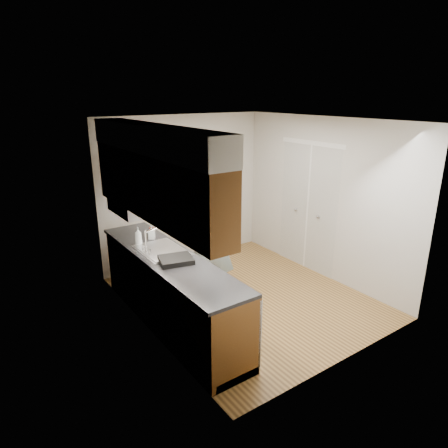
{
  "coord_description": "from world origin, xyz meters",
  "views": [
    {
      "loc": [
        -3.21,
        -4.06,
        2.83
      ],
      "look_at": [
        -0.21,
        0.25,
        1.09
      ],
      "focal_mm": 32.0,
      "sensor_mm": 36.0,
      "label": 1
    }
  ],
  "objects_px": {
    "soap_bottle_a": "(138,236)",
    "soap_bottle_b": "(152,232)",
    "person": "(211,233)",
    "dish_rack": "(176,260)",
    "soda_can": "(152,232)"
  },
  "relations": [
    {
      "from": "soap_bottle_b",
      "to": "person",
      "type": "bearing_deg",
      "value": -44.38
    },
    {
      "from": "soap_bottle_a",
      "to": "soap_bottle_b",
      "type": "bearing_deg",
      "value": 25.68
    },
    {
      "from": "soap_bottle_a",
      "to": "person",
      "type": "bearing_deg",
      "value": -28.94
    },
    {
      "from": "soap_bottle_a",
      "to": "dish_rack",
      "type": "distance_m",
      "value": 0.79
    },
    {
      "from": "person",
      "to": "soap_bottle_b",
      "type": "xyz_separation_m",
      "value": [
        -0.58,
        0.57,
        -0.04
      ]
    },
    {
      "from": "dish_rack",
      "to": "soda_can",
      "type": "bearing_deg",
      "value": 95.5
    },
    {
      "from": "soap_bottle_a",
      "to": "soap_bottle_b",
      "type": "distance_m",
      "value": 0.27
    },
    {
      "from": "soda_can",
      "to": "person",
      "type": "bearing_deg",
      "value": -50.95
    },
    {
      "from": "soap_bottle_b",
      "to": "soda_can",
      "type": "distance_m",
      "value": 0.11
    },
    {
      "from": "soda_can",
      "to": "soap_bottle_a",
      "type": "bearing_deg",
      "value": -143.38
    },
    {
      "from": "soap_bottle_a",
      "to": "soda_can",
      "type": "distance_m",
      "value": 0.36
    },
    {
      "from": "soda_can",
      "to": "dish_rack",
      "type": "bearing_deg",
      "value": -98.74
    },
    {
      "from": "person",
      "to": "dish_rack",
      "type": "height_order",
      "value": "person"
    },
    {
      "from": "person",
      "to": "soda_can",
      "type": "height_order",
      "value": "person"
    },
    {
      "from": "soap_bottle_a",
      "to": "soda_can",
      "type": "relative_size",
      "value": 1.96
    }
  ]
}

